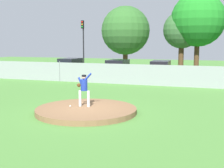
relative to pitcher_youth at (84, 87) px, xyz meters
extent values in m
plane|color=#4C8438|center=(0.23, 5.74, -1.19)|extent=(80.00, 80.00, 0.00)
cube|color=#2B2B2D|center=(0.23, 14.24, -1.19)|extent=(44.00, 7.00, 0.01)
cylinder|color=brown|center=(0.23, -0.26, -1.07)|extent=(4.75, 4.75, 0.24)
cylinder|color=silver|center=(-0.21, -0.01, -0.56)|extent=(0.13, 0.13, 0.77)
cylinder|color=silver|center=(0.23, 0.00, -0.56)|extent=(0.13, 0.13, 0.77)
cylinder|color=navy|center=(0.01, 0.00, 0.10)|extent=(0.32, 0.32, 0.54)
cylinder|color=navy|center=(0.19, 0.00, 0.47)|extent=(0.43, 0.10, 0.44)
cylinder|color=navy|center=(-0.17, 0.00, 0.24)|extent=(0.28, 0.10, 0.46)
ellipsoid|color=#4C2D14|center=(-0.29, 0.05, 0.07)|extent=(0.20, 0.12, 0.18)
sphere|color=tan|center=(0.01, 0.00, 0.47)|extent=(0.20, 0.20, 0.20)
cylinder|color=black|center=(0.01, 0.00, 0.54)|extent=(0.21, 0.21, 0.09)
sphere|color=white|center=(-0.59, -0.32, -0.91)|extent=(0.07, 0.07, 0.07)
cube|color=gray|center=(0.23, 9.74, -0.38)|extent=(34.63, 0.03, 1.62)
cylinder|color=slate|center=(-6.70, 9.74, -0.33)|extent=(0.07, 0.07, 1.72)
cube|color=#146066|center=(-8.12, 14.55, -0.51)|extent=(1.98, 4.44, 0.72)
cube|color=black|center=(-8.12, 14.55, 0.18)|extent=(1.74, 2.47, 0.67)
cylinder|color=black|center=(-8.05, 15.90, -0.87)|extent=(1.85, 0.73, 0.64)
cylinder|color=black|center=(-8.19, 13.20, -0.87)|extent=(1.85, 0.73, 0.64)
cube|color=#A81919|center=(1.11, 14.49, -0.51)|extent=(1.91, 4.79, 0.72)
cube|color=black|center=(1.11, 14.49, 0.15)|extent=(1.69, 2.66, 0.60)
cylinder|color=black|center=(1.04, 15.95, -0.87)|extent=(1.80, 0.71, 0.64)
cylinder|color=black|center=(1.17, 13.03, -0.87)|extent=(1.80, 0.71, 0.64)
cube|color=maroon|center=(-2.91, 14.12, -0.55)|extent=(1.88, 4.53, 0.64)
cube|color=black|center=(-2.91, 14.12, 0.13)|extent=(1.72, 2.50, 0.71)
cylinder|color=black|center=(-2.92, 15.52, -0.87)|extent=(1.91, 0.66, 0.64)
cylinder|color=black|center=(-2.90, 12.72, -0.87)|extent=(1.91, 0.66, 0.64)
cone|color=orange|center=(-4.47, 16.11, -0.91)|extent=(0.32, 0.32, 0.55)
cube|color=black|center=(-4.47, 16.11, -1.17)|extent=(0.40, 0.40, 0.03)
cylinder|color=black|center=(-8.49, 18.61, 1.69)|extent=(0.14, 0.14, 5.75)
cube|color=black|center=(-8.49, 18.43, 4.11)|extent=(0.28, 0.24, 0.90)
sphere|color=red|center=(-8.49, 18.31, 4.38)|extent=(0.18, 0.18, 0.18)
sphere|color=orange|center=(-8.49, 18.31, 4.11)|extent=(0.18, 0.18, 0.18)
sphere|color=green|center=(-8.49, 18.31, 3.84)|extent=(0.18, 0.18, 0.18)
cylinder|color=#4C331E|center=(-4.36, 21.48, 0.16)|extent=(0.58, 0.58, 2.70)
sphere|color=#2F6228|center=(-4.36, 21.48, 3.50)|extent=(5.70, 5.70, 5.70)
cylinder|color=#4C331E|center=(2.14, 21.50, 0.43)|extent=(0.59, 0.59, 3.25)
sphere|color=#336230|center=(2.14, 21.50, 3.50)|extent=(4.12, 4.12, 4.12)
cylinder|color=#4C331E|center=(3.83, 21.39, 0.66)|extent=(0.54, 0.54, 3.70)
sphere|color=#1D7D21|center=(3.83, 21.39, 4.55)|extent=(5.83, 5.83, 5.83)
camera|label=1|loc=(5.93, -12.99, 2.11)|focal=48.31mm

